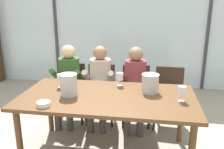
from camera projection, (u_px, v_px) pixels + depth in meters
name	position (u px, v px, depth m)	size (l,w,h in m)	color
ground	(118.00, 117.00, 3.96)	(14.00, 14.00, 0.00)	#9E9384
window_glass_panel	(129.00, 27.00, 5.15)	(7.23, 0.03, 2.60)	silver
window_mullion_left	(56.00, 26.00, 5.37)	(0.06, 0.06, 2.60)	#38383D
window_mullion_right	(208.00, 29.00, 4.89)	(0.06, 0.06, 2.60)	#38383D
hillside_vineyard	(138.00, 23.00, 8.77)	(13.23, 2.40, 2.16)	#386633
dining_table	(107.00, 102.00, 2.82)	(2.03, 1.05, 0.78)	brown
chair_near_curtain	(72.00, 87.00, 3.85)	(0.50, 0.50, 0.88)	#332319
chair_left_of_center	(101.00, 88.00, 3.80)	(0.48, 0.48, 0.88)	#332319
chair_center	(136.00, 90.00, 3.74)	(0.48, 0.48, 0.88)	#332319
chair_right_of_center	(169.00, 92.00, 3.64)	(0.47, 0.47, 0.88)	#332319
person_olive_shirt	(68.00, 79.00, 3.69)	(0.47, 0.62, 1.20)	#2D5123
person_beige_jumper	(100.00, 81.00, 3.61)	(0.47, 0.62, 1.20)	#B7AD9E
person_maroon_top	(135.00, 82.00, 3.53)	(0.47, 0.62, 1.20)	brown
ice_bucket_primary	(150.00, 83.00, 2.86)	(0.21, 0.21, 0.23)	#B7B7BC
ice_bucket_secondary	(69.00, 84.00, 2.76)	(0.20, 0.20, 0.26)	#B7B7BC
tasting_bowl	(44.00, 104.00, 2.50)	(0.14, 0.14, 0.05)	silver
wine_glass_by_left_taster	(120.00, 77.00, 3.09)	(0.08, 0.08, 0.17)	silver
wine_glass_near_bucket	(60.00, 78.00, 3.03)	(0.08, 0.08, 0.17)	silver
wine_glass_center_pour	(182.00, 91.00, 2.60)	(0.08, 0.08, 0.17)	silver
wine_glass_by_right_taster	(149.00, 77.00, 3.06)	(0.08, 0.08, 0.17)	silver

